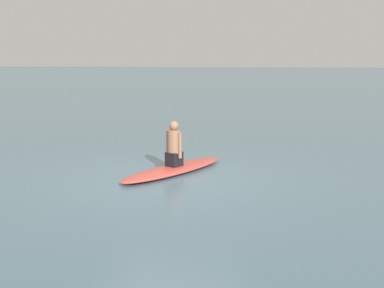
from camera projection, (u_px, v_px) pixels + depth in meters
ground_plane at (168, 182)px, 8.75m from camera, size 400.00×400.00×0.00m
surfboard at (174, 169)px, 9.50m from camera, size 2.96×1.68×0.14m
person_paddler at (174, 146)px, 9.41m from camera, size 0.37×0.40×0.91m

